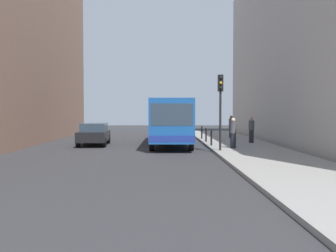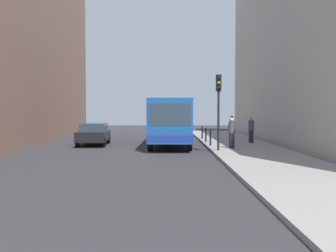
# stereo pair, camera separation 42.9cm
# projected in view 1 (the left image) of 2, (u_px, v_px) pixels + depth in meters

# --- Properties ---
(ground_plane) EXTENTS (80.00, 80.00, 0.00)m
(ground_plane) POSITION_uv_depth(u_px,v_px,m) (155.00, 151.00, 23.08)
(ground_plane) COLOR #2D2D30
(sidewalk) EXTENTS (4.40, 40.00, 0.15)m
(sidewalk) POSITION_uv_depth(u_px,v_px,m) (249.00, 149.00, 23.16)
(sidewalk) COLOR gray
(sidewalk) RESTS_ON ground
(building_right) EXTENTS (7.00, 32.00, 13.95)m
(building_right) POSITION_uv_depth(u_px,v_px,m) (327.00, 41.00, 26.98)
(building_right) COLOR #BCB7AD
(building_right) RESTS_ON ground
(bus) EXTENTS (2.67, 11.05, 3.00)m
(bus) POSITION_uv_depth(u_px,v_px,m) (171.00, 119.00, 26.96)
(bus) COLOR #19519E
(bus) RESTS_ON ground
(car_beside_bus) EXTENTS (2.02, 4.48, 1.48)m
(car_beside_bus) POSITION_uv_depth(u_px,v_px,m) (94.00, 134.00, 26.69)
(car_beside_bus) COLOR black
(car_beside_bus) RESTS_ON ground
(traffic_light) EXTENTS (0.28, 0.33, 4.10)m
(traffic_light) POSITION_uv_depth(u_px,v_px,m) (220.00, 98.00, 21.66)
(traffic_light) COLOR black
(traffic_light) RESTS_ON sidewalk
(bollard_near) EXTENTS (0.11, 0.11, 0.95)m
(bollard_near) POSITION_uv_depth(u_px,v_px,m) (211.00, 138.00, 24.86)
(bollard_near) COLOR black
(bollard_near) RESTS_ON sidewalk
(bollard_mid) EXTENTS (0.11, 0.11, 0.95)m
(bollard_mid) POSITION_uv_depth(u_px,v_px,m) (206.00, 135.00, 27.85)
(bollard_mid) COLOR black
(bollard_mid) RESTS_ON sidewalk
(bollard_far) EXTENTS (0.11, 0.11, 0.95)m
(bollard_far) POSITION_uv_depth(u_px,v_px,m) (202.00, 132.00, 30.85)
(bollard_far) COLOR black
(bollard_far) RESTS_ON sidewalk
(pedestrian_near_signal) EXTENTS (0.38, 0.38, 1.75)m
(pedestrian_near_signal) POSITION_uv_depth(u_px,v_px,m) (233.00, 133.00, 23.06)
(pedestrian_near_signal) COLOR #26262D
(pedestrian_near_signal) RESTS_ON sidewalk
(pedestrian_mid_sidewalk) EXTENTS (0.38, 0.38, 1.74)m
(pedestrian_mid_sidewalk) POSITION_uv_depth(u_px,v_px,m) (251.00, 130.00, 26.78)
(pedestrian_mid_sidewalk) COLOR #26262D
(pedestrian_mid_sidewalk) RESTS_ON sidewalk
(pedestrian_far_sidewalk) EXTENTS (0.38, 0.38, 1.77)m
(pedestrian_far_sidewalk) POSITION_uv_depth(u_px,v_px,m) (231.00, 127.00, 31.83)
(pedestrian_far_sidewalk) COLOR #26262D
(pedestrian_far_sidewalk) RESTS_ON sidewalk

